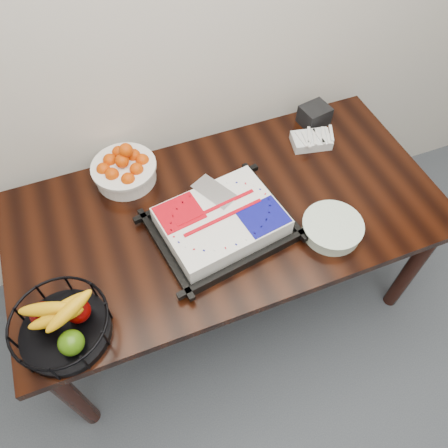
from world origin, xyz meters
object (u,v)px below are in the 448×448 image
object	(u,v)px
fruit_basket	(61,325)
napkin_box	(314,115)
table	(227,223)
tangerine_bowl	(124,167)
plate_stack	(332,228)
cake_tray	(221,223)

from	to	relation	value
fruit_basket	napkin_box	world-z (taller)	fruit_basket
table	tangerine_bowl	world-z (taller)	tangerine_bowl
plate_stack	napkin_box	distance (m)	0.65
cake_tray	table	bearing A→B (deg)	54.91
cake_tray	plate_stack	distance (m)	0.44
cake_tray	fruit_basket	bearing A→B (deg)	-161.91
fruit_basket	table	bearing A→B (deg)	22.53
table	cake_tray	size ratio (longest dim) A/B	3.13
tangerine_bowl	fruit_basket	distance (m)	0.72
tangerine_bowl	plate_stack	bearing A→B (deg)	-39.81
cake_tray	napkin_box	bearing A→B (deg)	33.71
tangerine_bowl	napkin_box	distance (m)	0.94
cake_tray	plate_stack	xyz separation A→B (m)	(0.40, -0.17, -0.02)
table	napkin_box	world-z (taller)	napkin_box
table	cake_tray	xyz separation A→B (m)	(-0.06, -0.08, 0.13)
tangerine_bowl	napkin_box	size ratio (longest dim) A/B	2.15
fruit_basket	plate_stack	size ratio (longest dim) A/B	1.36
table	napkin_box	size ratio (longest dim) A/B	13.89
table	napkin_box	bearing A→B (deg)	30.71
table	plate_stack	world-z (taller)	plate_stack
napkin_box	fruit_basket	bearing A→B (deg)	-153.61
table	plate_stack	xyz separation A→B (m)	(0.35, -0.25, 0.12)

